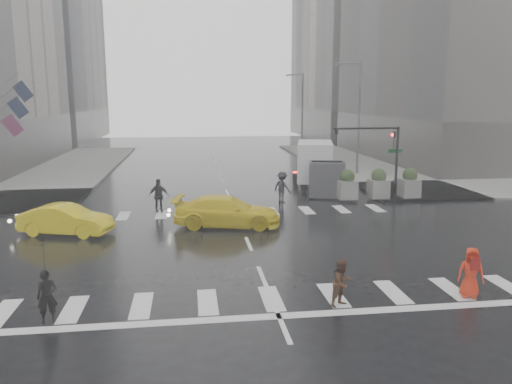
{
  "coord_description": "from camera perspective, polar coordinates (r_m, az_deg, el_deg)",
  "views": [
    {
      "loc": [
        -2.46,
        -20.55,
        6.22
      ],
      "look_at": [
        0.59,
        2.0,
        1.88
      ],
      "focal_mm": 35.0,
      "sensor_mm": 36.0,
      "label": 1
    }
  ],
  "objects": [
    {
      "name": "pedestrian_orange",
      "position": [
        17.21,
        23.35,
        -8.43
      ],
      "size": [
        0.92,
        0.76,
        1.62
      ],
      "rotation": [
        0.0,
        0.0,
        -0.36
      ],
      "color": "red",
      "rests_on": "ground"
    },
    {
      "name": "pedestrian_far_a",
      "position": [
        27.69,
        -11.03,
        -0.43
      ],
      "size": [
        1.18,
        0.83,
        1.86
      ],
      "primitive_type": "imported",
      "rotation": [
        0.0,
        0.0,
        2.98
      ],
      "color": "black",
      "rests_on": "ground"
    },
    {
      "name": "box_truck",
      "position": [
        33.57,
        7.07,
        3.0
      ],
      "size": [
        2.27,
        6.06,
        3.22
      ],
      "rotation": [
        0.0,
        0.0,
        -0.24
      ],
      "color": "white",
      "rests_on": "ground"
    },
    {
      "name": "ground",
      "position": [
        21.61,
        -0.85,
        -5.94
      ],
      "size": [
        120.0,
        120.0,
        0.0
      ],
      "primitive_type": "plane",
      "color": "black",
      "rests_on": "ground"
    },
    {
      "name": "pedestrian_brown",
      "position": [
        15.47,
        9.81,
        -10.16
      ],
      "size": [
        0.89,
        0.83,
        1.46
      ],
      "primitive_type": "imported",
      "rotation": [
        0.0,
        0.0,
        0.52
      ],
      "color": "#472819",
      "rests_on": "ground"
    },
    {
      "name": "flag_cluster",
      "position": [
        41.04,
        -25.95,
        8.91
      ],
      "size": [
        2.87,
        3.06,
        4.69
      ],
      "color": "#59595B",
      "rests_on": "ground"
    },
    {
      "name": "planter_mid",
      "position": [
        31.39,
        13.82,
        0.87
      ],
      "size": [
        1.1,
        1.1,
        1.8
      ],
      "color": "gray",
      "rests_on": "ground"
    },
    {
      "name": "road_markings",
      "position": [
        21.61,
        -0.85,
        -5.92
      ],
      "size": [
        18.0,
        48.0,
        0.01
      ],
      "primitive_type": null,
      "color": "silver",
      "rests_on": "ground"
    },
    {
      "name": "planter_west",
      "position": [
        30.72,
        10.35,
        0.8
      ],
      "size": [
        1.1,
        1.1,
        1.8
      ],
      "color": "gray",
      "rests_on": "ground"
    },
    {
      "name": "sidewalk_ne",
      "position": [
        44.36,
        22.07,
        2.04
      ],
      "size": [
        35.0,
        35.0,
        0.15
      ],
      "primitive_type": "cube",
      "color": "gray",
      "rests_on": "ground"
    },
    {
      "name": "traffic_signal_pole",
      "position": [
        30.92,
        14.15,
        4.89
      ],
      "size": [
        4.45,
        0.42,
        4.5
      ],
      "color": "black",
      "rests_on": "ground"
    },
    {
      "name": "street_lamp_near",
      "position": [
        40.81,
        11.49,
        8.79
      ],
      "size": [
        2.15,
        0.22,
        9.0
      ],
      "color": "#59595B",
      "rests_on": "ground"
    },
    {
      "name": "planter_east",
      "position": [
        32.17,
        17.14,
        0.94
      ],
      "size": [
        1.1,
        1.1,
        1.8
      ],
      "color": "gray",
      "rests_on": "ground"
    },
    {
      "name": "taxi_mid",
      "position": [
        24.49,
        -20.92,
        -2.99
      ],
      "size": [
        4.42,
        2.61,
        1.38
      ],
      "primitive_type": "imported",
      "rotation": [
        0.0,
        0.0,
        1.28
      ],
      "color": "yellow",
      "rests_on": "ground"
    },
    {
      "name": "pedestrian_black",
      "position": [
        15.03,
        -23.02,
        -7.76
      ],
      "size": [
        1.18,
        1.19,
        2.43
      ],
      "rotation": [
        0.0,
        0.0,
        0.26
      ],
      "color": "black",
      "rests_on": "ground"
    },
    {
      "name": "street_lamp_far",
      "position": [
        60.06,
        5.19,
        9.54
      ],
      "size": [
        2.15,
        0.22,
        9.0
      ],
      "color": "#59595B",
      "rests_on": "ground"
    },
    {
      "name": "building_ne_far",
      "position": [
        83.37,
        15.23,
        17.36
      ],
      "size": [
        26.05,
        26.05,
        36.0
      ],
      "color": "gray",
      "rests_on": "ground"
    },
    {
      "name": "pedestrian_far_b",
      "position": [
        29.84,
        3.01,
        0.57
      ],
      "size": [
        1.29,
        1.35,
        1.86
      ],
      "primitive_type": "imported",
      "rotation": [
        0.0,
        0.0,
        2.27
      ],
      "color": "black",
      "rests_on": "ground"
    },
    {
      "name": "taxi_rear",
      "position": [
        24.35,
        -3.33,
        -2.21
      ],
      "size": [
        4.87,
        2.9,
        1.5
      ],
      "primitive_type": "imported",
      "rotation": [
        0.0,
        0.0,
        1.39
      ],
      "color": "yellow",
      "rests_on": "ground"
    }
  ]
}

